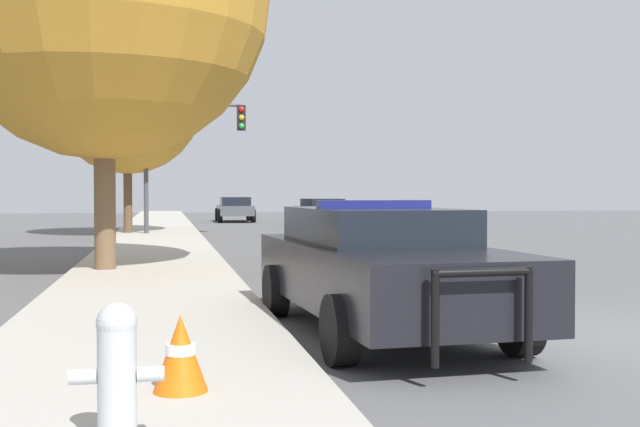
% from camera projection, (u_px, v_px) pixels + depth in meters
% --- Properties ---
extents(ground_plane, '(110.00, 110.00, 0.00)m').
position_uv_depth(ground_plane, '(620.00, 337.00, 8.72)').
color(ground_plane, '#565659').
extents(sidewalk_left, '(3.00, 110.00, 0.13)m').
position_uv_depth(sidewalk_left, '(140.00, 349.00, 7.74)').
color(sidewalk_left, '#ADA89E').
rests_on(sidewalk_left, ground_plane).
extents(police_car, '(2.25, 5.09, 1.49)m').
position_uv_depth(police_car, '(380.00, 266.00, 8.99)').
color(police_car, black).
rests_on(police_car, ground_plane).
extents(fire_hydrant, '(0.53, 0.23, 0.82)m').
position_uv_depth(fire_hydrant, '(117.00, 370.00, 4.56)').
color(fire_hydrant, '#B7BCC1').
rests_on(fire_hydrant, sidewalk_left).
extents(traffic_light, '(3.59, 0.35, 4.72)m').
position_uv_depth(traffic_light, '(188.00, 139.00, 28.45)').
color(traffic_light, '#424247').
rests_on(traffic_light, sidewalk_left).
extents(car_background_oncoming, '(2.23, 4.52, 1.28)m').
position_uv_depth(car_background_oncoming, '(323.00, 211.00, 37.07)').
color(car_background_oncoming, black).
rests_on(car_background_oncoming, ground_plane).
extents(car_background_distant, '(2.01, 4.23, 1.32)m').
position_uv_depth(car_background_distant, '(235.00, 208.00, 42.72)').
color(car_background_distant, '#474C51').
rests_on(car_background_distant, ground_plane).
extents(tree_sidewalk_mid, '(5.32, 5.32, 7.42)m').
position_uv_depth(tree_sidewalk_mid, '(127.00, 100.00, 28.58)').
color(tree_sidewalk_mid, brown).
rests_on(tree_sidewalk_mid, sidewalk_left).
extents(traffic_cone, '(0.40, 0.40, 0.56)m').
position_uv_depth(traffic_cone, '(181.00, 353.00, 5.81)').
color(traffic_cone, orange).
rests_on(traffic_cone, sidewalk_left).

